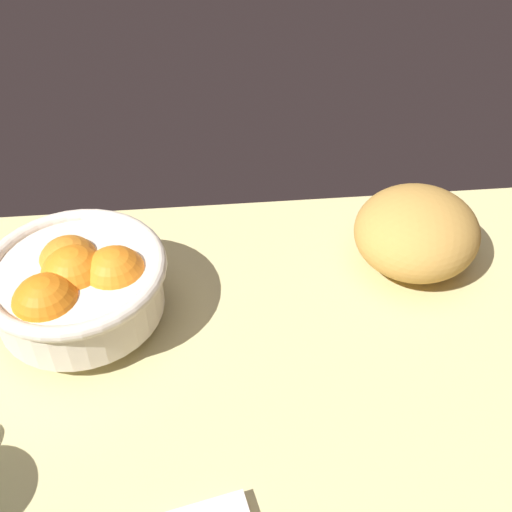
% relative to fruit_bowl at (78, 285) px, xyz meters
% --- Properties ---
extents(ground_plane, '(0.83, 0.58, 0.03)m').
position_rel_fruit_bowl_xyz_m(ground_plane, '(0.18, -0.10, -0.07)').
color(ground_plane, '#CDC081').
extents(fruit_bowl, '(0.19, 0.19, 0.10)m').
position_rel_fruit_bowl_xyz_m(fruit_bowl, '(0.00, 0.00, 0.00)').
color(fruit_bowl, silver).
rests_on(fruit_bowl, ground).
extents(bread_loaf, '(0.21, 0.21, 0.09)m').
position_rel_fruit_bowl_xyz_m(bread_loaf, '(0.38, 0.06, -0.01)').
color(bread_loaf, '#BF8D40').
rests_on(bread_loaf, ground).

